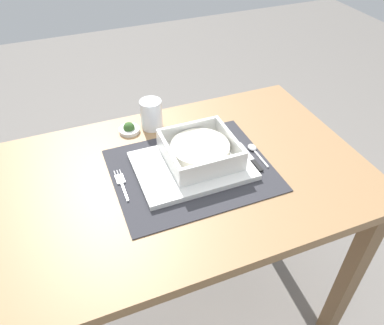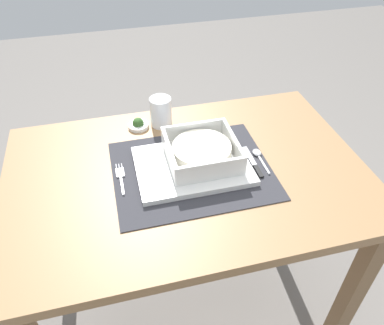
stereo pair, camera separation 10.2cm
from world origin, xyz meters
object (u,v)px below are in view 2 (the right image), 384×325
Objects in this scene: porridge_bowl at (202,152)px; fork at (121,176)px; drinking_glass at (161,113)px; spoon at (258,155)px; bread_knife at (247,166)px; condiment_saucer at (138,125)px; butter_knife at (254,164)px; dining_table at (187,198)px.

fork is (-0.23, -0.00, -0.04)m from porridge_bowl.
porridge_bowl is 0.23m from drinking_glass.
porridge_bowl is 0.23m from fork.
spoon is at bearing -4.60° from fork.
drinking_glass is (-0.19, 0.27, 0.04)m from bread_knife.
drinking_glass is (0.15, 0.23, 0.04)m from fork.
condiment_saucer is at bearing 179.39° from drinking_glass.
drinking_glass is (-0.24, 0.23, 0.03)m from spoon.
drinking_glass is at bearing 133.41° from butter_knife.
spoon is at bearing -36.73° from condiment_saucer.
drinking_glass is at bearing 137.35° from spoon.
dining_table is 0.16m from porridge_bowl.
bread_knife is at bearing -165.50° from butter_knife.
condiment_saucer reaches higher than spoon.
butter_knife is (0.14, -0.04, -0.04)m from porridge_bowl.
drinking_glass is (-0.07, 0.22, -0.00)m from porridge_bowl.
condiment_saucer is at bearing 129.43° from bread_knife.
fork is at bearing -179.57° from spoon.
spoon is (0.21, 0.01, 0.11)m from dining_table.
butter_knife is at bearing -17.30° from porridge_bowl.
butter_knife is (0.37, -0.04, 0.00)m from fork.
spoon is at bearing -4.60° from porridge_bowl.
porridge_bowl reaches higher than spoon.
drinking_glass reaches higher than bread_knife.
drinking_glass is at bearing 108.42° from porridge_bowl.
butter_knife reaches higher than dining_table.
drinking_glass is (-0.03, 0.24, 0.15)m from dining_table.
dining_table is at bearing -155.08° from porridge_bowl.
dining_table is at bearing -67.55° from condiment_saucer.
condiment_saucer is at bearing 141.87° from butter_knife.
drinking_glass is at bearing 96.04° from dining_table.
bread_knife is (0.17, -0.03, 0.11)m from dining_table.
porridge_bowl is at bearing 152.79° from bread_knife.
fork is 0.28m from drinking_glass.
fork is at bearing 174.52° from dining_table.
bread_knife is (0.35, -0.04, 0.00)m from fork.
condiment_saucer is at bearing 144.93° from spoon.
spoon is (0.39, -0.01, 0.00)m from fork.
fork is 0.35m from bread_knife.
porridge_bowl is 0.17m from spoon.
condiment_saucer is (-0.07, 0.00, -0.03)m from drinking_glass.
spoon reaches higher than bread_knife.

